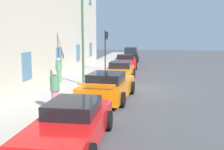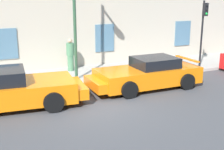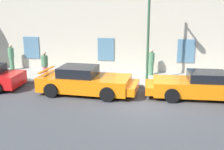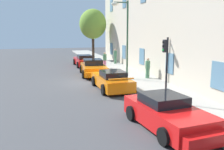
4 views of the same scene
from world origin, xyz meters
TOP-DOWN VIEW (x-y plane):
  - ground_plane at (0.00, 0.00)m, footprint 80.00×80.00m
  - sidewalk at (0.00, 3.86)m, footprint 60.00×3.26m
  - sportscar_red_lead at (-9.11, 1.05)m, footprint 5.02×2.11m
  - sportscar_yellow_flank at (-2.82, 0.87)m, footprint 5.18×2.57m
  - sportscar_white_middle at (2.61, 0.96)m, footprint 4.90×2.14m
  - sportscar_tail_end at (10.14, 1.29)m, footprint 4.79×2.49m
  - hatchback_parked at (15.91, 1.19)m, footprint 3.72×1.89m
  - traffic_light at (7.05, 2.70)m, footprint 0.22×0.36m
  - street_lamp at (0.18, 2.60)m, footprint 0.44×1.42m
  - pedestrian_admiring at (0.41, 4.72)m, footprint 0.54×0.54m
  - pedestrian_strolling at (-5.81, 2.68)m, footprint 0.55×0.55m

SIDE VIEW (x-z plane):
  - ground_plane at x=0.00m, z-range 0.00..0.00m
  - sidewalk at x=0.00m, z-range 0.00..0.14m
  - sportscar_red_lead at x=-9.11m, z-range -0.06..1.24m
  - sportscar_tail_end at x=10.14m, z-range -0.08..1.27m
  - sportscar_white_middle at x=2.61m, z-range -0.06..1.26m
  - sportscar_yellow_flank at x=-2.82m, z-range -0.07..1.33m
  - hatchback_parked at x=15.91m, z-range -0.09..1.68m
  - pedestrian_admiring at x=0.41m, z-range 0.15..1.79m
  - pedestrian_strolling at x=-5.81m, z-range 0.15..1.83m
  - traffic_light at x=7.05m, z-range 0.78..4.28m
  - street_lamp at x=0.18m, z-range 1.27..7.39m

